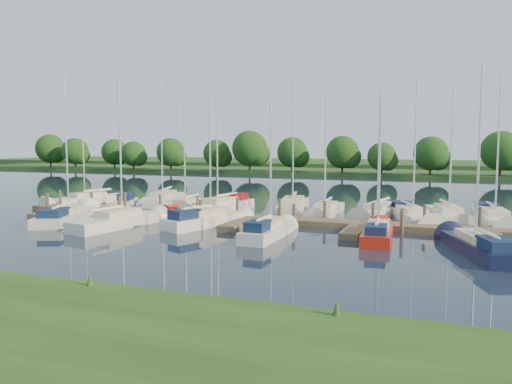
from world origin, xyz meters
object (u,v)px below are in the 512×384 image
(dock, at_px, (249,220))
(sailboat_s_2, at_px, (206,221))
(sailboat_n_0, at_px, (87,201))
(motorboat, at_px, (125,203))
(sailboat_n_5, at_px, (293,208))

(dock, distance_m, sailboat_s_2, 3.38)
(sailboat_n_0, height_order, motorboat, sailboat_n_0)
(dock, relative_size, sailboat_s_2, 4.05)
(dock, bearing_deg, motorboat, 160.74)
(sailboat_n_5, bearing_deg, sailboat_s_2, 57.89)
(sailboat_n_5, bearing_deg, sailboat_n_0, -7.15)
(motorboat, relative_size, sailboat_s_2, 0.48)
(dock, bearing_deg, sailboat_n_5, 78.73)
(sailboat_n_5, bearing_deg, dock, 67.54)
(dock, relative_size, sailboat_n_5, 3.39)
(dock, height_order, sailboat_n_0, sailboat_n_0)
(sailboat_n_5, relative_size, sailboat_s_2, 1.19)
(sailboat_n_0, height_order, sailboat_n_5, sailboat_n_5)
(dock, relative_size, motorboat, 8.47)
(motorboat, bearing_deg, sailboat_n_0, -25.53)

